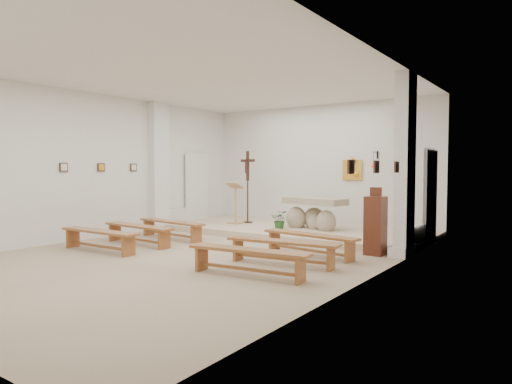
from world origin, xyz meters
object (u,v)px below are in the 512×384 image
Objects in this scene: bench_left_front at (171,225)px; bench_left_third at (99,236)px; bench_left_second at (138,230)px; donation_pedestal at (375,225)px; bench_right_second at (282,247)px; bench_right_third at (248,256)px; crucifix_stand at (248,181)px; altar at (314,216)px; lectern at (235,203)px; bench_right_front at (310,239)px.

bench_left_third is at bearing -84.13° from bench_left_front.
bench_left_second is 1.01× the size of bench_left_third.
donation_pedestal reaches higher than bench_left_second.
bench_right_second is (3.75, -1.02, 0.00)m from bench_left_front.
bench_left_second is at bearing 89.23° from bench_left_third.
bench_left_third is 0.99× the size of bench_right_third.
crucifix_stand reaches higher than donation_pedestal.
donation_pedestal is at bearing -3.77° from crucifix_stand.
altar is at bearing 18.30° from crucifix_stand.
bench_left_front is at bearing 157.92° from bench_right_second.
crucifix_stand is at bearing 67.01° from lectern.
bench_right_second is at bearing -28.51° from crucifix_stand.
bench_left_third and bench_right_third have the same top height.
bench_left_front is 1.01× the size of bench_left_third.
bench_left_front is at bearing -121.94° from altar.
bench_left_front is (-0.18, -2.29, -0.40)m from lectern.
lectern is 4.79m from donation_pedestal.
bench_left_third is 3.75m from bench_right_third.
altar is 4.41m from bench_left_second.
bench_left_front is 1.02m from bench_left_second.
bench_left_second is at bearing -157.15° from bench_right_front.
bench_right_third is at bearing -22.58° from bench_left_front.
crucifix_stand reaches higher than bench_right_front.
lectern is 0.57× the size of bench_left_third.
bench_left_front is at bearing -172.31° from bench_right_front.
bench_left_second is at bearing 158.74° from bench_right_third.
donation_pedestal is (2.30, -1.80, 0.10)m from altar.
bench_left_third is (0.00, -2.03, 0.00)m from bench_left_front.
bench_right_front is at bearing 19.28° from bench_left_second.
crucifix_stand is 1.53× the size of donation_pedestal.
bench_left_front and bench_left_third have the same top height.
bench_right_front is 1.00× the size of bench_right_third.
bench_right_front is (3.41, -2.66, -1.00)m from crucifix_stand.
bench_left_second is at bearing -156.24° from donation_pedestal.
bench_right_second is 3.89m from bench_left_third.
bench_right_third is at bearing -50.23° from lectern.
lectern is 2.33m from bench_left_front.
donation_pedestal is (4.41, -1.82, -0.74)m from crucifix_stand.
bench_right_front is 4.27m from bench_left_third.
lectern is (-2.27, -0.36, 0.25)m from altar.
altar reaches higher than bench_left_third.
lectern reaches higher than bench_left_third.
donation_pedestal is 5.11m from bench_left_second.
bench_right_second and bench_left_third have the same top height.
altar reaches higher than bench_right_front.
bench_left_second and bench_right_second have the same top height.
lectern reaches higher than altar.
lectern is 0.56× the size of bench_left_second.
bench_right_front is 1.02m from bench_right_second.
lectern is 0.56× the size of bench_right_front.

